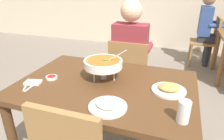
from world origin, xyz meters
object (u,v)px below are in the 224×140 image
at_px(dining_table_main, 106,95).
at_px(rice_plate, 108,105).
at_px(patron_bg_right, 207,25).
at_px(diner_main, 131,53).
at_px(chair_bg_right, 209,39).
at_px(curry_bowl, 103,64).
at_px(sauce_dish, 52,77).
at_px(chair_diner_main, 129,74).
at_px(appetizer_plate, 169,89).
at_px(drink_glass, 184,113).

height_order(dining_table_main, rice_plate, rice_plate).
xyz_separation_m(rice_plate, patron_bg_right, (0.79, 3.05, -0.02)).
height_order(diner_main, chair_bg_right, diner_main).
xyz_separation_m(dining_table_main, curry_bowl, (-0.05, 0.07, 0.23)).
bearing_deg(patron_bg_right, curry_bowl, -109.81).
bearing_deg(chair_bg_right, dining_table_main, -110.09).
relative_size(diner_main, sauce_dish, 14.56).
xyz_separation_m(rice_plate, chair_bg_right, (0.87, 3.02, -0.26)).
height_order(chair_diner_main, appetizer_plate, chair_diner_main).
bearing_deg(diner_main, curry_bowl, -93.64).
xyz_separation_m(drink_glass, chair_bg_right, (0.43, 3.01, -0.30)).
bearing_deg(drink_glass, dining_table_main, 152.61).
distance_m(chair_diner_main, sauce_dish, 0.96).
bearing_deg(patron_bg_right, diner_main, -115.06).
xyz_separation_m(dining_table_main, patron_bg_right, (0.92, 2.75, 0.10)).
relative_size(chair_diner_main, rice_plate, 3.75).
bearing_deg(dining_table_main, appetizer_plate, 3.88).
bearing_deg(dining_table_main, patron_bg_right, 71.50).
distance_m(sauce_dish, drink_glass, 1.03).
xyz_separation_m(curry_bowl, appetizer_plate, (0.51, -0.04, -0.11)).
height_order(rice_plate, drink_glass, drink_glass).
distance_m(rice_plate, drink_glass, 0.44).
relative_size(chair_diner_main, curry_bowl, 2.71).
distance_m(dining_table_main, patron_bg_right, 2.90).
distance_m(chair_diner_main, appetizer_plate, 0.89).
relative_size(dining_table_main, drink_glass, 10.24).
xyz_separation_m(diner_main, sauce_dish, (-0.44, -0.84, 0.01)).
distance_m(dining_table_main, curry_bowl, 0.25).
xyz_separation_m(diner_main, chair_bg_right, (0.99, 1.93, -0.24)).
xyz_separation_m(dining_table_main, rice_plate, (0.13, -0.30, 0.12)).
bearing_deg(chair_bg_right, chair_diner_main, -116.79).
bearing_deg(drink_glass, sauce_dish, 167.10).
xyz_separation_m(diner_main, drink_glass, (0.57, -1.07, 0.06)).
bearing_deg(diner_main, drink_glass, -62.25).
height_order(appetizer_plate, sauce_dish, appetizer_plate).
distance_m(diner_main, rice_plate, 1.09).
xyz_separation_m(rice_plate, sauce_dish, (-0.57, 0.24, -0.01)).
xyz_separation_m(chair_diner_main, drink_glass, (0.57, -1.04, 0.30)).
height_order(dining_table_main, chair_diner_main, chair_diner_main).
distance_m(diner_main, curry_bowl, 0.72).
bearing_deg(chair_bg_right, appetizer_plate, -101.12).
xyz_separation_m(curry_bowl, sauce_dish, (-0.39, -0.13, -0.12)).
height_order(curry_bowl, appetizer_plate, curry_bowl).
height_order(diner_main, patron_bg_right, same).
xyz_separation_m(diner_main, appetizer_plate, (0.47, -0.75, 0.02)).
bearing_deg(diner_main, rice_plate, -83.24).
height_order(dining_table_main, drink_glass, drink_glass).
xyz_separation_m(chair_diner_main, patron_bg_right, (0.92, 2.00, 0.24)).
xyz_separation_m(chair_diner_main, curry_bowl, (-0.05, -0.68, 0.37)).
relative_size(dining_table_main, appetizer_plate, 5.55).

